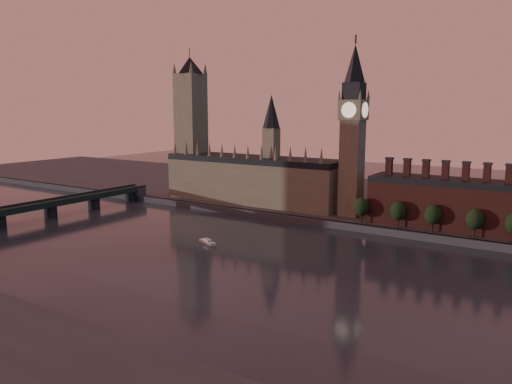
# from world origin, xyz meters

# --- Properties ---
(ground) EXTENTS (900.00, 900.00, 0.00)m
(ground) POSITION_xyz_m (0.00, 0.00, 0.00)
(ground) COLOR black
(ground) RESTS_ON ground
(north_bank) EXTENTS (900.00, 182.00, 4.00)m
(north_bank) POSITION_xyz_m (0.00, 178.04, 2.00)
(north_bank) COLOR #434348
(north_bank) RESTS_ON ground
(palace_of_westminster) EXTENTS (130.00, 30.30, 74.00)m
(palace_of_westminster) POSITION_xyz_m (-64.41, 114.91, 21.63)
(palace_of_westminster) COLOR gray
(palace_of_westminster) RESTS_ON north_bank
(victoria_tower) EXTENTS (24.00, 24.00, 108.00)m
(victoria_tower) POSITION_xyz_m (-120.00, 115.00, 59.09)
(victoria_tower) COLOR gray
(victoria_tower) RESTS_ON north_bank
(big_ben) EXTENTS (15.00, 15.00, 107.00)m
(big_ben) POSITION_xyz_m (10.00, 110.00, 56.83)
(big_ben) COLOR gray
(big_ben) RESTS_ON north_bank
(chimney_block) EXTENTS (110.00, 25.00, 37.00)m
(chimney_block) POSITION_xyz_m (80.00, 110.00, 17.82)
(chimney_block) COLOR #5C2923
(chimney_block) RESTS_ON north_bank
(embankment_tree_0) EXTENTS (8.60, 8.60, 14.88)m
(embankment_tree_0) POSITION_xyz_m (23.29, 93.78, 13.47)
(embankment_tree_0) COLOR black
(embankment_tree_0) RESTS_ON north_bank
(embankment_tree_1) EXTENTS (8.60, 8.60, 14.88)m
(embankment_tree_1) POSITION_xyz_m (44.13, 94.48, 13.47)
(embankment_tree_1) COLOR black
(embankment_tree_1) RESTS_ON north_bank
(embankment_tree_2) EXTENTS (8.60, 8.60, 14.88)m
(embankment_tree_2) POSITION_xyz_m (62.59, 94.74, 13.47)
(embankment_tree_2) COLOR black
(embankment_tree_2) RESTS_ON north_bank
(embankment_tree_3) EXTENTS (8.60, 8.60, 14.88)m
(embankment_tree_3) POSITION_xyz_m (83.31, 94.41, 13.47)
(embankment_tree_3) COLOR black
(embankment_tree_3) RESTS_ON north_bank
(westminster_bridge) EXTENTS (14.00, 200.00, 11.55)m
(westminster_bridge) POSITION_xyz_m (-155.00, -2.70, 7.44)
(westminster_bridge) COLOR #1C2B27
(westminster_bridge) RESTS_ON ground
(river_boat) EXTENTS (12.57, 7.73, 2.43)m
(river_boat) POSITION_xyz_m (-32.43, 22.81, 0.93)
(river_boat) COLOR silver
(river_boat) RESTS_ON ground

